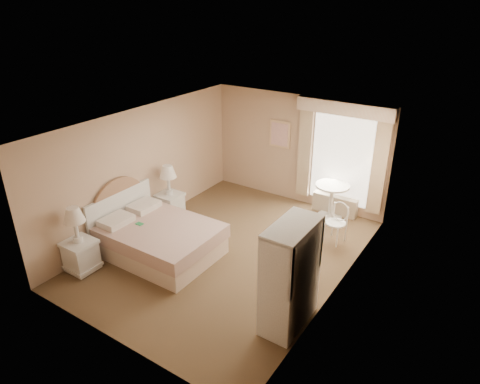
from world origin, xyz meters
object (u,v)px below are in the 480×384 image
Objects in this scene: nightstand_near at (80,248)px; round_table at (332,195)px; armoire at (290,284)px; nightstand_far at (170,199)px; cafe_chair at (337,219)px; bed at (157,237)px.

nightstand_near reaches higher than round_table.
nightstand_far is at bearing 157.71° from armoire.
cafe_chair reaches higher than round_table.
bed is 3.49m from cafe_chair.
nightstand_near is 4.79m from cafe_chair.
bed is 1.26× the size of armoire.
nightstand_near is 1.59× the size of round_table.
round_table is 3.56m from armoire.
bed is 2.72× the size of round_table.
nightstand_far is 1.49× the size of cafe_chair.
bed is 1.73× the size of nightstand_far.
cafe_chair is (3.36, 1.10, 0.01)m from nightstand_far.
nightstand_near is at bearing -167.28° from armoire.
bed is 2.57× the size of cafe_chair.
round_table is (2.88, 4.29, 0.05)m from nightstand_near.
bed is at bearing -124.45° from round_table.
nightstand_far is at bearing 121.40° from bed.
nightstand_far reaches higher than cafe_chair.
cafe_chair is at bearing 96.44° from armoire.
bed reaches higher than nightstand_far.
nightstand_near is 0.74× the size of armoire.
nightstand_far is at bearing -151.05° from cafe_chair.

